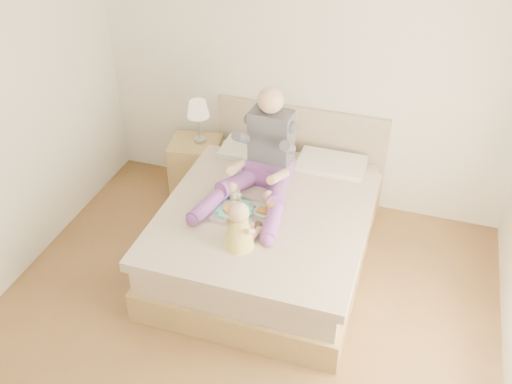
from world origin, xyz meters
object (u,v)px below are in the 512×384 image
(tray, at_px, (246,212))
(adult, at_px, (263,161))
(bed, at_px, (271,226))
(nightstand, at_px, (197,168))
(baby, at_px, (240,228))

(tray, bearing_deg, adult, 93.06)
(bed, height_order, tray, bed)
(nightstand, height_order, baby, baby)
(tray, bearing_deg, nightstand, 136.67)
(tray, distance_m, baby, 0.40)
(adult, bearing_deg, bed, -46.71)
(nightstand, distance_m, tray, 1.33)
(adult, relative_size, baby, 2.79)
(tray, bearing_deg, bed, 67.99)
(adult, distance_m, tray, 0.49)
(nightstand, height_order, adult, adult)
(bed, height_order, baby, baby)
(baby, bearing_deg, nightstand, 145.77)
(adult, xyz_separation_m, baby, (0.07, -0.80, -0.10))
(bed, height_order, adult, adult)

